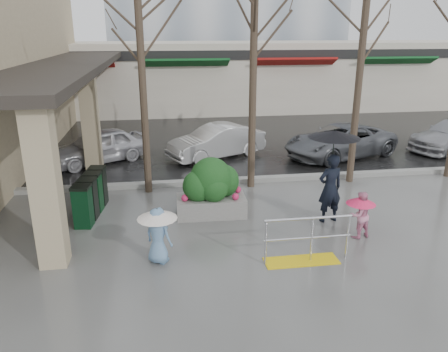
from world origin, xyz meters
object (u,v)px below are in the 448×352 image
object	(u,v)px
child_blue	(158,229)
tree_midwest	(254,10)
tree_mideast	(364,25)
car_a	(98,146)
planter	(211,188)
car_b	(216,142)
tree_west	(139,15)
news_boxes	(91,195)
car_c	(340,141)
child_pink	(360,211)
handrail	(305,245)
woman	(332,169)

from	to	relation	value
child_blue	tree_midwest	bearing A→B (deg)	-88.60
tree_mideast	car_a	bearing A→B (deg)	157.93
planter	car_a	distance (m)	6.47
tree_mideast	car_b	distance (m)	6.72
tree_mideast	planter	xyz separation A→B (m)	(-4.81, -2.02, -4.10)
tree_west	news_boxes	bearing A→B (deg)	-133.62
child_blue	car_c	world-z (taller)	car_c
tree_west	child_pink	size ratio (longest dim) A/B	5.92
handrail	child_blue	world-z (taller)	child_blue
tree_west	car_a	world-z (taller)	tree_west
woman	planter	world-z (taller)	woman
tree_midwest	woman	xyz separation A→B (m)	(1.43, -2.89, -3.81)
handrail	tree_mideast	xyz separation A→B (m)	(3.14, 4.80, 4.48)
planter	car_a	xyz separation A→B (m)	(-3.55, 5.41, -0.13)
child_pink	planter	bearing A→B (deg)	-43.45
tree_west	car_c	distance (m)	9.02
tree_mideast	woman	xyz separation A→B (m)	(-1.87, -2.89, -3.44)
news_boxes	car_a	distance (m)	4.95
handrail	tree_midwest	distance (m)	6.83
car_b	car_c	bearing A→B (deg)	58.04
car_a	car_b	bearing A→B (deg)	60.08
tree_midwest	handrail	bearing A→B (deg)	-88.09
handrail	child_blue	distance (m)	3.13
tree_midwest	car_c	distance (m)	6.79
woman	child_blue	distance (m)	4.64
car_a	car_c	xyz separation A→B (m)	(9.17, -0.56, 0.00)
handrail	planter	size ratio (longest dim) A/B	1.03
tree_midwest	planter	bearing A→B (deg)	-126.70
tree_midwest	child_blue	world-z (taller)	tree_midwest
child_pink	tree_mideast	bearing A→B (deg)	-125.24
tree_mideast	handrail	bearing A→B (deg)	-123.19
child_pink	child_blue	distance (m)	4.74
child_pink	car_c	bearing A→B (deg)	-123.12
planter	car_a	bearing A→B (deg)	123.28
car_a	car_c	size ratio (longest dim) A/B	0.82
car_c	tree_midwest	bearing A→B (deg)	-76.20
car_c	woman	bearing A→B (deg)	-45.88
woman	news_boxes	xyz separation A→B (m)	(-6.10, 1.34, -0.87)
tree_mideast	car_a	size ratio (longest dim) A/B	1.76
handrail	news_boxes	xyz separation A→B (m)	(-4.83, 3.25, 0.17)
tree_mideast	child_blue	world-z (taller)	tree_mideast
child_pink	car_c	xyz separation A→B (m)	(2.31, 6.71, -0.03)
car_a	child_blue	bearing A→B (deg)	-14.97
tree_midwest	planter	size ratio (longest dim) A/B	3.79
tree_mideast	child_blue	size ratio (longest dim) A/B	5.25
tree_midwest	car_c	bearing A→B (deg)	34.52
tree_west	tree_midwest	world-z (taller)	tree_midwest
tree_midwest	car_b	bearing A→B (deg)	100.62
child_blue	car_b	bearing A→B (deg)	-71.13
woman	car_b	world-z (taller)	woman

